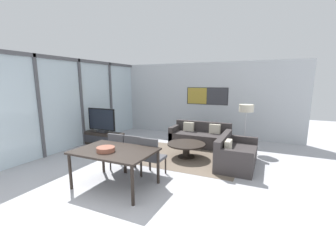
{
  "coord_description": "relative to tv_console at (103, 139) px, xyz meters",
  "views": [
    {
      "loc": [
        2.5,
        -2.52,
        2.06
      ],
      "look_at": [
        0.12,
        2.67,
        0.95
      ],
      "focal_mm": 24.0,
      "sensor_mm": 36.0,
      "label": 1
    }
  ],
  "objects": [
    {
      "name": "fruit_bowl",
      "position": [
        2.21,
        -2.43,
        0.59
      ],
      "size": [
        0.35,
        0.35,
        0.09
      ],
      "color": "#995642",
      "rests_on": "dining_table"
    },
    {
      "name": "area_rug",
      "position": [
        2.97,
        -0.01,
        -0.22
      ],
      "size": [
        2.91,
        2.18,
        0.01
      ],
      "color": "#706051",
      "rests_on": "ground_plane"
    },
    {
      "name": "wall_back",
      "position": [
        2.53,
        2.8,
        1.18
      ],
      "size": [
        7.37,
        0.09,
        2.8
      ],
      "color": "silver",
      "rests_on": "ground_plane"
    },
    {
      "name": "dining_table",
      "position": [
        2.3,
        -2.28,
        0.47
      ],
      "size": [
        1.55,
        1.06,
        0.76
      ],
      "color": "black",
      "rests_on": "ground_plane"
    },
    {
      "name": "television",
      "position": [
        0.0,
        0.0,
        0.61
      ],
      "size": [
        1.06,
        0.2,
        0.79
      ],
      "color": "#2D2D33",
      "rests_on": "tv_console"
    },
    {
      "name": "sofa_main",
      "position": [
        2.97,
        1.36,
        0.05
      ],
      "size": [
        1.91,
        0.86,
        0.75
      ],
      "color": "#383333",
      "rests_on": "ground_plane"
    },
    {
      "name": "dining_chair_right",
      "position": [
        2.74,
        -1.58,
        0.28
      ],
      "size": [
        0.46,
        0.46,
        0.9
      ],
      "color": "#4C4C51",
      "rests_on": "ground_plane"
    },
    {
      "name": "floor_lamp",
      "position": [
        4.36,
        1.42,
        1.01
      ],
      "size": [
        0.43,
        0.43,
        1.41
      ],
      "color": "#2D2D33",
      "rests_on": "ground_plane"
    },
    {
      "name": "window_wall_left",
      "position": [
        -0.66,
        -0.18,
        1.31
      ],
      "size": [
        0.07,
        5.97,
        2.8
      ],
      "color": "silver",
      "rests_on": "ground_plane"
    },
    {
      "name": "sofa_side",
      "position": [
        4.28,
        -0.08,
        0.04
      ],
      "size": [
        0.86,
        1.59,
        0.75
      ],
      "rotation": [
        0.0,
        0.0,
        1.57
      ],
      "color": "#383333",
      "rests_on": "ground_plane"
    },
    {
      "name": "coffee_table",
      "position": [
        2.97,
        -0.01,
        0.08
      ],
      "size": [
        1.05,
        1.05,
        0.4
      ],
      "color": "black",
      "rests_on": "ground_plane"
    },
    {
      "name": "dining_chair_centre",
      "position": [
        2.3,
        -1.53,
        0.28
      ],
      "size": [
        0.46,
        0.46,
        0.9
      ],
      "color": "#4C4C51",
      "rests_on": "ground_plane"
    },
    {
      "name": "tv_console",
      "position": [
        0.0,
        0.0,
        0.0
      ],
      "size": [
        1.51,
        0.41,
        0.44
      ],
      "color": "black",
      "rests_on": "ground_plane"
    },
    {
      "name": "ground_plane",
      "position": [
        2.52,
        -3.16,
        -0.22
      ],
      "size": [
        24.0,
        24.0,
        0.0
      ],
      "primitive_type": "plane",
      "color": "#B2B2B7"
    },
    {
      "name": "dining_chair_left",
      "position": [
        1.86,
        -1.54,
        0.28
      ],
      "size": [
        0.46,
        0.46,
        0.9
      ],
      "color": "#4C4C51",
      "rests_on": "ground_plane"
    }
  ]
}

